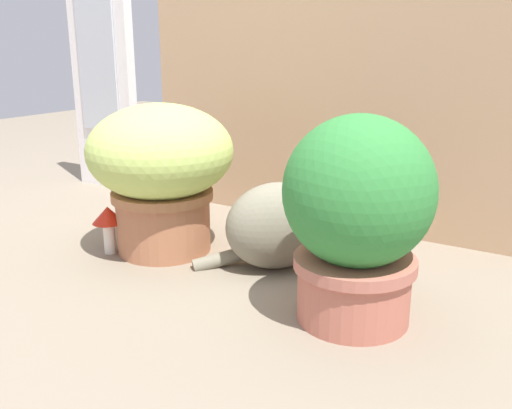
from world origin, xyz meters
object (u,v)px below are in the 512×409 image
Objects in this scene: grass_planter at (161,168)px; cat at (283,221)px; leafy_planter at (357,215)px; mushroom_ornament_red at (108,220)px.

grass_planter is 1.18× the size of cat.
leafy_planter reaches higher than cat.
leafy_planter reaches higher than grass_planter.
grass_planter is at bearing 170.03° from leafy_planter.
cat is at bearing 20.25° from mushroom_ornament_red.
mushroom_ornament_red is at bearing -138.82° from grass_planter.
leafy_planter is (0.59, -0.10, -0.00)m from grass_planter.
cat is at bearing 11.42° from grass_planter.
leafy_planter is 1.25× the size of cat.
grass_planter is 0.95× the size of leafy_planter.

